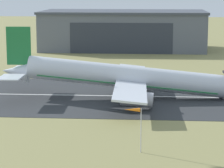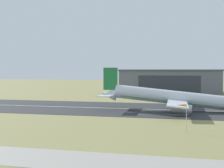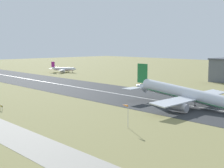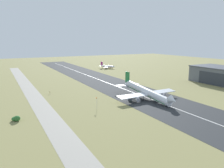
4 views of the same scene
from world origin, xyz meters
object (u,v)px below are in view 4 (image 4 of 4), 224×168
windsock_pole (96,98)px  runway_sign (50,92)px  airplane_parked_west (108,67)px  shrub_clump (16,119)px  airplane_landing (146,92)px

windsock_pole → runway_sign: (-47.19, -16.22, -4.59)m
airplane_parked_west → windsock_pole: airplane_parked_west is taller
airplane_parked_west → shrub_clump: size_ratio=4.86×
airplane_landing → windsock_pole: (3.18, -38.21, 1.33)m
airplane_landing → runway_sign: size_ratio=29.03×
shrub_clump → runway_sign: shrub_clump is taller
airplane_landing → runway_sign: airplane_landing is taller
windsock_pole → airplane_parked_west: bearing=151.0°
airplane_parked_west → runway_sign: size_ratio=12.32×
shrub_clump → windsock_pole: bearing=89.8°
shrub_clump → airplane_parked_west: bearing=140.5°
windsock_pole → runway_sign: 50.11m
windsock_pole → runway_sign: size_ratio=3.61×
shrub_clump → windsock_pole: 43.10m
shrub_clump → windsock_pole: windsock_pole is taller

